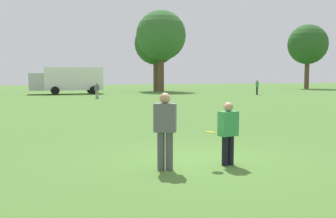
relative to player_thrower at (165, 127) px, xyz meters
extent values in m
plane|color=#47702D|center=(1.18, 0.63, -1.02)|extent=(171.12, 171.12, 0.00)
cylinder|color=#4C4C51|center=(-0.09, 0.04, -0.57)|extent=(0.17, 0.17, 0.90)
cylinder|color=#4C4C51|center=(0.09, -0.04, -0.57)|extent=(0.17, 0.17, 0.90)
cube|color=#595960|center=(0.00, 0.00, 0.21)|extent=(0.58, 0.49, 0.66)
sphere|color=tan|center=(0.00, 0.00, 0.66)|extent=(0.25, 0.25, 0.25)
cylinder|color=black|center=(1.70, -0.04, -0.65)|extent=(0.16, 0.16, 0.73)
cylinder|color=black|center=(1.53, -0.08, -0.65)|extent=(0.16, 0.16, 0.73)
cube|color=#338C4C|center=(1.61, -0.06, 0.01)|extent=(0.50, 0.35, 0.60)
sphere|color=tan|center=(1.61, -0.06, 0.42)|extent=(0.23, 0.23, 0.23)
cylinder|color=yellow|center=(1.10, -0.14, -0.17)|extent=(0.27, 0.27, 0.07)
cube|color=white|center=(1.94, 39.24, 0.81)|extent=(6.82, 2.55, 2.70)
cube|color=#B2B2B7|center=(-2.26, 39.27, 0.46)|extent=(1.82, 2.31, 2.00)
cylinder|color=black|center=(-0.28, 37.89, -0.54)|extent=(0.96, 0.29, 0.96)
cylinder|color=black|center=(-0.26, 40.63, -0.54)|extent=(0.96, 0.29, 0.96)
cylinder|color=black|center=(4.14, 37.86, -0.54)|extent=(0.96, 0.29, 0.96)
cylinder|color=black|center=(4.16, 40.60, -0.54)|extent=(0.96, 0.29, 0.96)
cylinder|color=black|center=(21.73, 30.13, -0.57)|extent=(0.17, 0.17, 0.89)
cylinder|color=black|center=(21.65, 29.96, -0.57)|extent=(0.17, 0.17, 0.89)
cube|color=#338C4C|center=(21.69, 30.05, 0.18)|extent=(0.45, 0.55, 0.63)
sphere|color=#D8AD8C|center=(21.69, 30.05, 0.61)|extent=(0.24, 0.24, 0.24)
cylinder|color=gray|center=(3.18, 29.10, -0.63)|extent=(0.14, 0.14, 0.77)
cylinder|color=gray|center=(3.03, 29.05, -0.63)|extent=(0.14, 0.14, 0.77)
cube|color=#595960|center=(3.11, 29.07, 0.03)|extent=(0.47, 0.36, 0.55)
sphere|color=#8C664C|center=(3.11, 29.07, 0.40)|extent=(0.21, 0.21, 0.21)
cylinder|color=brown|center=(14.00, 44.35, 1.09)|extent=(0.70, 0.70, 4.21)
sphere|color=#285623|center=(14.00, 44.35, 5.75)|extent=(6.01, 6.01, 6.01)
cylinder|color=brown|center=(14.18, 42.48, 1.39)|extent=(0.80, 0.80, 4.82)
sphere|color=#33662D|center=(14.18, 42.48, 6.73)|extent=(6.88, 6.88, 6.88)
cylinder|color=brown|center=(41.05, 45.19, 1.30)|extent=(0.77, 0.77, 4.63)
sphere|color=#285623|center=(41.05, 45.19, 6.43)|extent=(6.62, 6.62, 6.62)
camera|label=1|loc=(-2.90, -8.35, 1.18)|focal=41.16mm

